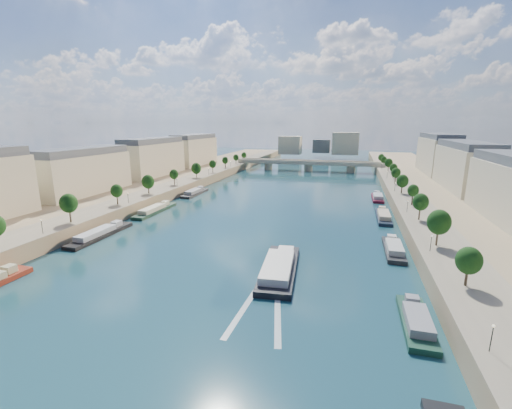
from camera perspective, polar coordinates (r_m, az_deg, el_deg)
The scene contains 17 objects.
ground at distance 152.03m, azimuth 2.92°, elevation -0.39°, with size 700.00×700.00×0.00m, color #0D3039.
quay_left at distance 181.02m, azimuth -19.90°, elevation 1.87°, with size 44.00×520.00×5.00m, color #9E8460.
quay_right at distance 153.22m, azimuth 30.21°, elevation -1.16°, with size 44.00×520.00×5.00m, color #9E8460.
pave_left at distance 172.34m, azimuth -15.89°, elevation 2.48°, with size 14.00×520.00×0.10m, color gray.
pave_right at distance 149.48m, azimuth 24.78°, elevation 0.12°, with size 14.00×520.00×0.10m, color gray.
trees_left at distance 172.10m, azimuth -15.09°, elevation 4.35°, with size 4.80×268.80×8.26m.
trees_right at distance 157.86m, azimuth 23.72°, elevation 2.89°, with size 4.80×268.80×8.26m.
lamps_left at distance 161.16m, azimuth -16.42°, elevation 2.70°, with size 0.36×200.36×4.28m.
lamps_right at distance 153.11m, azimuth 22.94°, elevation 1.63°, with size 0.36×200.36×4.28m.
buildings_left at distance 196.22m, azimuth -21.33°, elevation 6.72°, with size 16.00×226.00×23.20m.
buildings_right at distance 165.93m, azimuth 34.13°, elevation 4.26°, with size 16.00×226.00×23.20m.
skyline at distance 365.39m, azimuth 11.21°, elevation 9.79°, with size 79.00×42.00×22.00m.
bridge at distance 270.25m, azimuth 8.73°, elevation 6.65°, with size 112.00×12.00×8.15m.
tour_barge at distance 86.72m, azimuth 3.86°, elevation -10.54°, with size 10.79×29.27×3.89m.
wake at distance 72.77m, azimuth 1.05°, elevation -16.45°, with size 10.74×26.02×0.04m.
moored_barges_left at distance 124.67m, azimuth -23.93°, elevation -4.28°, with size 5.00×163.34×3.60m.
moored_barges_right at distance 104.86m, azimuth 22.08°, elevation -7.35°, with size 5.00×166.36×3.60m.
Camera 1 is at (32.27, -44.07, 36.28)m, focal length 24.00 mm.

